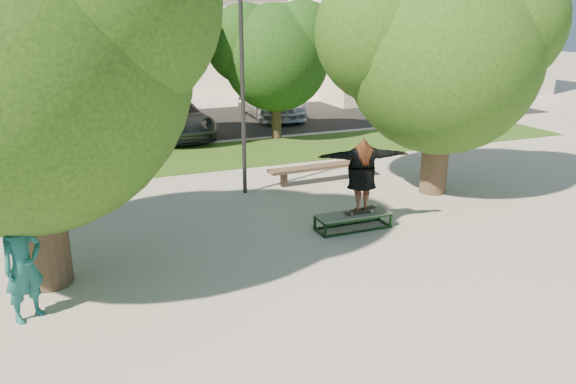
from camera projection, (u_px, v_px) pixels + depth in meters
name	position (u px, v px, depth m)	size (l,w,h in m)	color
ground	(275.00, 268.00, 11.33)	(120.00, 120.00, 0.00)	gray
grass_strip	(206.00, 157.00, 20.06)	(30.00, 4.00, 0.02)	#214012
asphalt_strip	(148.00, 127.00, 25.43)	(40.00, 8.00, 0.01)	black
tree_left	(11.00, 44.00, 9.40)	(6.96, 5.95, 7.12)	#38281E
tree_right	(439.00, 45.00, 14.95)	(6.24, 5.33, 6.51)	#38281E
bg_tree_mid	(127.00, 39.00, 20.36)	(5.76, 4.92, 6.24)	#38281E
bg_tree_right	(274.00, 51.00, 22.07)	(5.04, 4.31, 5.43)	#38281E
lamppost	(242.00, 82.00, 15.14)	(0.25, 0.15, 6.11)	#2D2D30
side_building	(413.00, 28.00, 36.02)	(15.00, 10.00, 8.00)	silver
grind_box	(353.00, 221.00, 13.35)	(1.80, 0.60, 0.38)	black
skater_rig	(362.00, 175.00, 13.08)	(2.22, 1.09, 1.82)	white
bystander	(23.00, 266.00, 9.20)	(0.69, 0.46, 1.90)	#165655
bench	(321.00, 168.00, 17.03)	(3.40, 0.55, 0.52)	brown
car_dark	(111.00, 119.00, 23.40)	(1.52, 4.37, 1.44)	black
car_grey	(176.00, 119.00, 23.29)	(2.46, 5.33, 1.48)	#56565B
car_silver_b	(270.00, 101.00, 27.61)	(2.22, 5.47, 1.59)	silver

